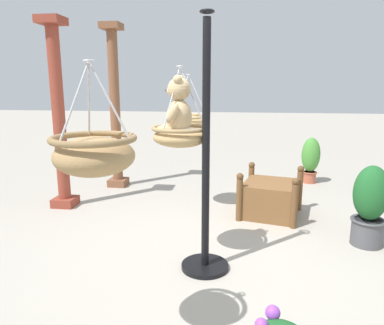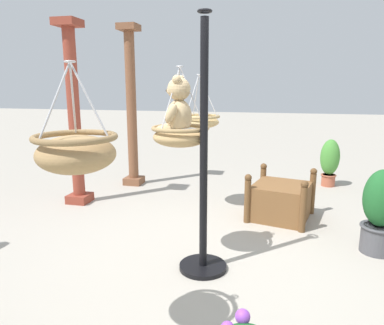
{
  "view_description": "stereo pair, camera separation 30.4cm",
  "coord_description": "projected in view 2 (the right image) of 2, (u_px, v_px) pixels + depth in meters",
  "views": [
    {
      "loc": [
        -3.23,
        -0.39,
        1.67
      ],
      "look_at": [
        -0.02,
        0.07,
        0.97
      ],
      "focal_mm": 33.26,
      "sensor_mm": 36.0,
      "label": 1
    },
    {
      "loc": [
        -3.17,
        -0.69,
        1.67
      ],
      "look_at": [
        -0.02,
        0.07,
        0.97
      ],
      "focal_mm": 33.26,
      "sensor_mm": 36.0,
      "label": 2
    }
  ],
  "objects": [
    {
      "name": "teddy_bear",
      "position": [
        178.0,
        110.0,
        3.21
      ],
      "size": [
        0.37,
        0.32,
        0.53
      ],
      "color": "tan"
    },
    {
      "name": "hanging_basket_left_high",
      "position": [
        76.0,
        151.0,
        2.03
      ],
      "size": [
        0.48,
        0.48,
        0.63
      ],
      "color": "#A37F51"
    },
    {
      "name": "potted_plant_conical_shrub",
      "position": [
        330.0,
        161.0,
        5.97
      ],
      "size": [
        0.31,
        0.31,
        0.8
      ],
      "color": "#AD563D",
      "rests_on": "ground"
    },
    {
      "name": "greenhouse_pillar_left",
      "position": [
        74.0,
        119.0,
        4.95
      ],
      "size": [
        0.32,
        0.32,
        2.54
      ],
      "color": "brown",
      "rests_on": "ground"
    },
    {
      "name": "hanging_basket_right_low",
      "position": [
        199.0,
        121.0,
        4.68
      ],
      "size": [
        0.56,
        0.56,
        0.7
      ],
      "color": "tan"
    },
    {
      "name": "greenhouse_pillar_right",
      "position": [
        132.0,
        110.0,
        5.91
      ],
      "size": [
        0.31,
        0.31,
        2.63
      ],
      "color": "brown",
      "rests_on": "ground"
    },
    {
      "name": "potted_plant_trailing_ivy",
      "position": [
        381.0,
        211.0,
        3.55
      ],
      "size": [
        0.36,
        0.36,
        0.87
      ],
      "color": "#4C4C51",
      "rests_on": "ground"
    },
    {
      "name": "wooden_planter_box",
      "position": [
        281.0,
        199.0,
        4.55
      ],
      "size": [
        0.91,
        0.89,
        0.62
      ],
      "color": "brown",
      "rests_on": "ground"
    },
    {
      "name": "display_pole_central",
      "position": [
        203.0,
        198.0,
        3.17
      ],
      "size": [
        0.44,
        0.44,
        2.26
      ],
      "color": "black",
      "rests_on": "ground"
    },
    {
      "name": "hanging_basket_with_teddy",
      "position": [
        180.0,
        135.0,
        3.25
      ],
      "size": [
        0.53,
        0.53,
        0.72
      ],
      "color": "tan"
    },
    {
      "name": "ground_plane",
      "position": [
        199.0,
        258.0,
        3.52
      ],
      "size": [
        40.0,
        40.0,
        0.0
      ],
      "primitive_type": "plane",
      "color": "#A8A093"
    }
  ]
}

